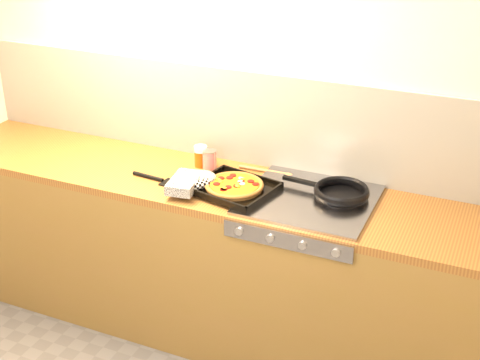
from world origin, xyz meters
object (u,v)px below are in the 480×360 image
at_px(juice_glass, 201,156).
at_px(frying_pan, 340,192).
at_px(tomato_can, 210,160).
at_px(pizza_on_tray, 221,185).

bearing_deg(juice_glass, frying_pan, -5.67).
xyz_separation_m(tomato_can, juice_glass, (-0.06, 0.01, 0.01)).
bearing_deg(frying_pan, juice_glass, 174.33).
distance_m(frying_pan, tomato_can, 0.72).
height_order(pizza_on_tray, juice_glass, juice_glass).
relative_size(frying_pan, tomato_can, 4.34).
height_order(tomato_can, juice_glass, juice_glass).
bearing_deg(tomato_can, frying_pan, -5.15).
relative_size(pizza_on_tray, juice_glass, 4.51).
bearing_deg(juice_glass, pizza_on_tray, -45.76).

